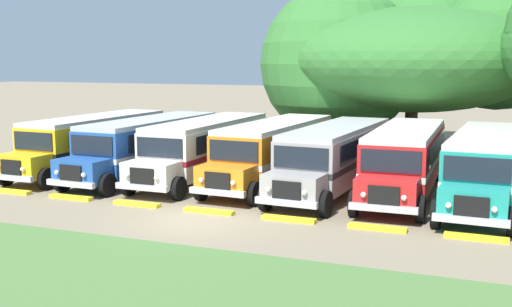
{
  "coord_description": "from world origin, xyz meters",
  "views": [
    {
      "loc": [
        10.13,
        -19.35,
        5.75
      ],
      "look_at": [
        0.0,
        6.04,
        1.6
      ],
      "focal_mm": 43.65,
      "sensor_mm": 36.0,
      "label": 1
    }
  ],
  "objects": [
    {
      "name": "curb_wheelstop_1",
      "position": [
        -6.36,
        1.24,
        0.07
      ],
      "size": [
        2.0,
        0.36,
        0.15
      ],
      "primitive_type": "cube",
      "color": "yellow",
      "rests_on": "ground_plane"
    },
    {
      "name": "curb_wheelstop_2",
      "position": [
        -3.18,
        1.24,
        0.07
      ],
      "size": [
        2.0,
        0.36,
        0.15
      ],
      "primitive_type": "cube",
      "color": "yellow",
      "rests_on": "ground_plane"
    },
    {
      "name": "curb_wheelstop_0",
      "position": [
        -9.54,
        1.24,
        0.07
      ],
      "size": [
        2.0,
        0.36,
        0.15
      ],
      "primitive_type": "cube",
      "color": "yellow",
      "rests_on": "ground_plane"
    },
    {
      "name": "broad_shade_tree",
      "position": [
        4.53,
        19.46,
        5.9
      ],
      "size": [
        17.41,
        16.3,
        10.72
      ],
      "color": "brown",
      "rests_on": "ground_plane"
    },
    {
      "name": "curb_wheelstop_6",
      "position": [
        9.54,
        1.24,
        0.07
      ],
      "size": [
        2.0,
        0.36,
        0.15
      ],
      "primitive_type": "cube",
      "color": "yellow",
      "rests_on": "ground_plane"
    },
    {
      "name": "curb_wheelstop_4",
      "position": [
        3.18,
        1.24,
        0.07
      ],
      "size": [
        2.0,
        0.36,
        0.15
      ],
      "primitive_type": "cube",
      "color": "yellow",
      "rests_on": "ground_plane"
    },
    {
      "name": "parked_bus_slot_2",
      "position": [
        -3.26,
        7.62,
        1.58
      ],
      "size": [
        2.77,
        10.85,
        2.82
      ],
      "rotation": [
        0.0,
        0.0,
        -1.58
      ],
      "color": "silver",
      "rests_on": "ground_plane"
    },
    {
      "name": "parked_bus_slot_0",
      "position": [
        -9.58,
        7.28,
        1.58
      ],
      "size": [
        2.96,
        10.88,
        2.82
      ],
      "rotation": [
        0.0,
        0.0,
        -1.6
      ],
      "color": "yellow",
      "rests_on": "ground_plane"
    },
    {
      "name": "parked_bus_slot_3",
      "position": [
        0.21,
        7.89,
        1.58
      ],
      "size": [
        3.13,
        10.9,
        2.82
      ],
      "rotation": [
        0.0,
        0.0,
        -1.62
      ],
      "color": "orange",
      "rests_on": "ground_plane"
    },
    {
      "name": "parked_bus_slot_5",
      "position": [
        6.31,
        7.64,
        1.58
      ],
      "size": [
        2.86,
        10.86,
        2.82
      ],
      "rotation": [
        0.0,
        0.0,
        -1.55
      ],
      "color": "red",
      "rests_on": "ground_plane"
    },
    {
      "name": "curb_wheelstop_3",
      "position": [
        0.0,
        1.24,
        0.07
      ],
      "size": [
        2.0,
        0.36,
        0.15
      ],
      "primitive_type": "cube",
      "color": "yellow",
      "rests_on": "ground_plane"
    },
    {
      "name": "curb_wheelstop_5",
      "position": [
        6.36,
        1.24,
        0.07
      ],
      "size": [
        2.0,
        0.36,
        0.15
      ],
      "primitive_type": "cube",
      "color": "yellow",
      "rests_on": "ground_plane"
    },
    {
      "name": "parked_bus_slot_4",
      "position": [
        3.33,
        7.2,
        1.58
      ],
      "size": [
        3.2,
        10.91,
        2.82
      ],
      "rotation": [
        0.0,
        0.0,
        -1.63
      ],
      "color": "#9E9993",
      "rests_on": "ground_plane"
    },
    {
      "name": "parked_bus_slot_1",
      "position": [
        -6.22,
        7.13,
        1.58
      ],
      "size": [
        3.06,
        10.89,
        2.82
      ],
      "rotation": [
        0.0,
        0.0,
        -1.61
      ],
      "color": "#23519E",
      "rests_on": "ground_plane"
    },
    {
      "name": "foreground_grass_strip",
      "position": [
        0.0,
        -6.9,
        0.0
      ],
      "size": [
        80.0,
        8.33,
        0.01
      ],
      "primitive_type": "cube",
      "color": "#4C7538",
      "rests_on": "ground_plane"
    },
    {
      "name": "ground_plane",
      "position": [
        0.0,
        0.0,
        0.0
      ],
      "size": [
        220.0,
        220.0,
        0.0
      ],
      "primitive_type": "plane",
      "color": "#84755B"
    },
    {
      "name": "parked_bus_slot_6",
      "position": [
        9.6,
        7.03,
        1.58
      ],
      "size": [
        3.09,
        10.89,
        2.82
      ],
      "rotation": [
        0.0,
        0.0,
        -1.62
      ],
      "color": "teal",
      "rests_on": "ground_plane"
    }
  ]
}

